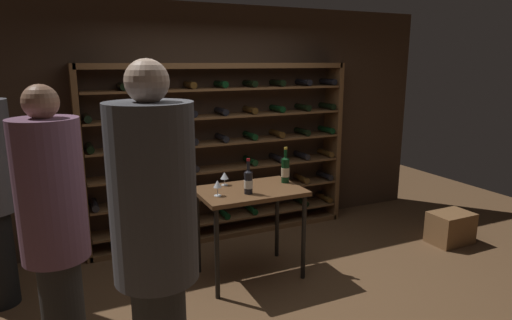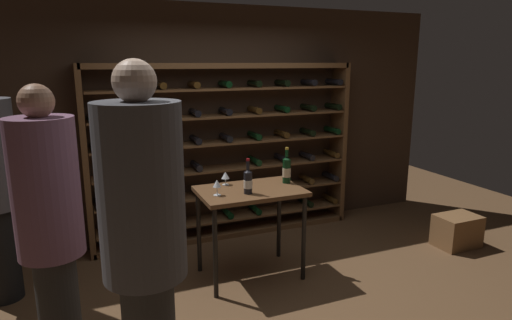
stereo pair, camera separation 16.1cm
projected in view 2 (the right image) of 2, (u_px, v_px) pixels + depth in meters
The scene contains 11 objects.
ground_plane at pixel (272, 292), 4.00m from camera, with size 9.39×9.39×0.00m, color brown.
back_wall at pixel (214, 122), 5.23m from camera, with size 5.99×0.10×2.73m, color #3D2B1E.
wine_rack at pixel (228, 151), 5.15m from camera, with size 3.18×0.32×2.06m.
tasting_table at pixel (250, 200), 4.16m from camera, with size 0.98×0.65×0.89m.
person_guest_plum_blouse at pixel (144, 232), 2.40m from camera, with size 0.47×0.47×2.09m.
person_host_in_suit at pixel (49, 219), 2.81m from camera, with size 0.42×0.42×1.95m.
wine_crate at pixel (457, 231), 4.98m from camera, with size 0.48×0.34×0.36m, color brown.
wine_bottle_gold_foil at pixel (248, 181), 3.98m from camera, with size 0.08×0.08×0.33m.
wine_bottle_amber_reserve at pixel (287, 170), 4.33m from camera, with size 0.08×0.08×0.36m.
wine_glass_stemmed_right at pixel (217, 184), 3.92m from camera, with size 0.07×0.07×0.15m.
wine_glass_stemmed_left at pixel (225, 176), 4.26m from camera, with size 0.08×0.08×0.13m.
Camera 2 is at (-1.53, -3.30, 2.08)m, focal length 30.47 mm.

